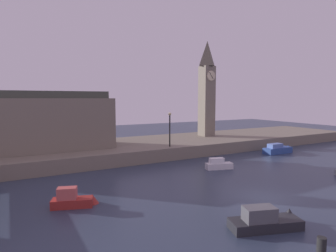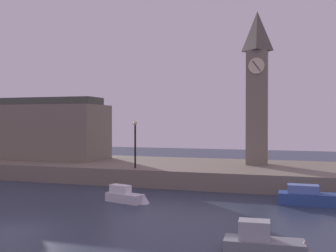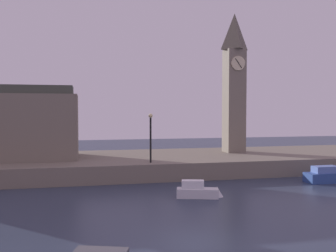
# 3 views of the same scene
# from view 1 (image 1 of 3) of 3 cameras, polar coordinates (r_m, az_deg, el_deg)

# --- Properties ---
(ground_plane) EXTENTS (120.00, 120.00, 0.00)m
(ground_plane) POSITION_cam_1_polar(r_m,az_deg,el_deg) (22.76, 18.71, -13.46)
(ground_plane) COLOR #2D384C
(far_embankment) EXTENTS (70.00, 12.00, 1.50)m
(far_embankment) POSITION_cam_1_polar(r_m,az_deg,el_deg) (38.47, -3.97, -4.27)
(far_embankment) COLOR slate
(far_embankment) RESTS_ON ground
(clock_tower) EXTENTS (2.13, 2.18, 14.50)m
(clock_tower) POSITION_cam_1_polar(r_m,az_deg,el_deg) (44.56, 7.81, 7.72)
(clock_tower) COLOR slate
(clock_tower) RESTS_ON far_embankment
(parliament_hall) EXTENTS (16.34, 5.81, 9.87)m
(parliament_hall) POSITION_cam_1_polar(r_m,az_deg,el_deg) (34.83, -25.35, 0.80)
(parliament_hall) COLOR slate
(parliament_hall) RESTS_ON far_embankment
(streetlamp) EXTENTS (0.36, 0.36, 4.13)m
(streetlamp) POSITION_cam_1_polar(r_m,az_deg,el_deg) (34.13, 0.36, 0.09)
(streetlamp) COLOR black
(streetlamp) RESTS_ON far_embankment
(boat_dinghy_red) EXTENTS (3.35, 1.85, 1.40)m
(boat_dinghy_red) POSITION_cam_1_polar(r_m,az_deg,el_deg) (20.82, -18.16, -13.87)
(boat_dinghy_red) COLOR maroon
(boat_dinghy_red) RESTS_ON ground
(boat_ferry_white) EXTENTS (3.40, 1.70, 1.20)m
(boat_ferry_white) POSITION_cam_1_polar(r_m,az_deg,el_deg) (30.31, 10.51, -7.63)
(boat_ferry_white) COLOR silver
(boat_ferry_white) RESTS_ON ground
(boat_barge_dark) EXTENTS (4.92, 2.59, 1.56)m
(boat_barge_dark) POSITION_cam_1_polar(r_m,az_deg,el_deg) (17.91, 19.87, -17.29)
(boat_barge_dark) COLOR #232328
(boat_barge_dark) RESTS_ON ground
(boat_tour_blue) EXTENTS (4.86, 1.45, 1.44)m
(boat_tour_blue) POSITION_cam_1_polar(r_m,az_deg,el_deg) (41.07, 21.51, -4.37)
(boat_tour_blue) COLOR #2D4C93
(boat_tour_blue) RESTS_ON ground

